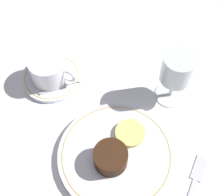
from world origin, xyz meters
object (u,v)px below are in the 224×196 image
coffee_cup (49,69)px  dessert_cake (111,158)px  fork (192,190)px  wine_glass (177,72)px  dinner_plate (116,155)px

coffee_cup → dessert_cake: coffee_cup is taller
fork → wine_glass: bearing=118.5°
dinner_plate → fork: dinner_plate is taller
dinner_plate → coffee_cup: size_ratio=2.13×
dinner_plate → coffee_cup: bearing=151.5°
wine_glass → dessert_cake: bearing=-106.4°
coffee_cup → wine_glass: wine_glass is taller
dinner_plate → coffee_cup: coffee_cup is taller
dinner_plate → wine_glass: bearing=73.2°
coffee_cup → wine_glass: (0.26, 0.07, 0.05)m
dinner_plate → fork: bearing=-2.1°
wine_glass → dessert_cake: size_ratio=1.96×
dinner_plate → wine_glass: 0.20m
wine_glass → fork: wine_glass is taller
fork → coffee_cup: bearing=161.9°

